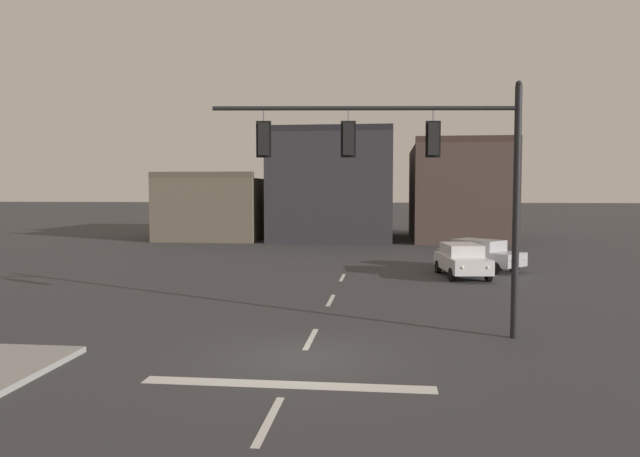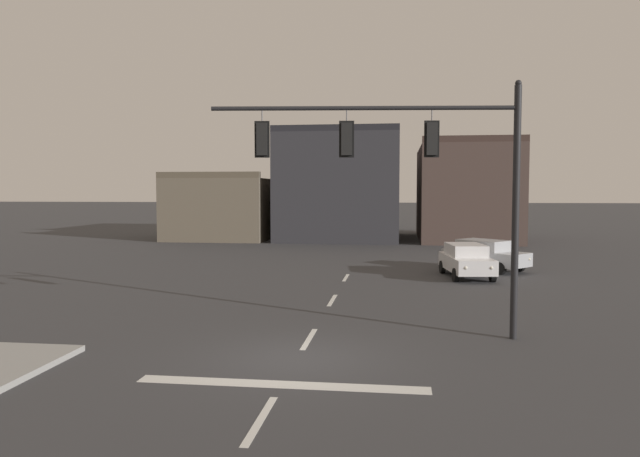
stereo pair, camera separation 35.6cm
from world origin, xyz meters
name	(u,v)px [view 2 (the right image)]	position (x,y,z in m)	size (l,w,h in m)	color
ground_plane	(297,359)	(0.00, 0.00, 0.00)	(400.00, 400.00, 0.00)	#353538
stop_bar_paint	(282,384)	(0.00, -2.00, 0.00)	(6.40, 0.50, 0.01)	silver
lane_centreline	(309,339)	(0.00, 2.00, 0.00)	(0.16, 26.40, 0.01)	silver
signal_mast_near_side	(418,163)	(3.01, 2.50, 4.97)	(8.58, 1.06, 7.25)	black
car_lot_nearside	(485,254)	(7.03, 17.56, 0.86)	(4.44, 4.33, 1.61)	#9EA0A5
car_lot_middle	(466,260)	(5.76, 14.87, 0.86)	(2.38, 4.62, 1.61)	silver
building_row	(358,194)	(-1.06, 37.96, 3.90)	(29.18, 13.15, 9.34)	#665B4C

